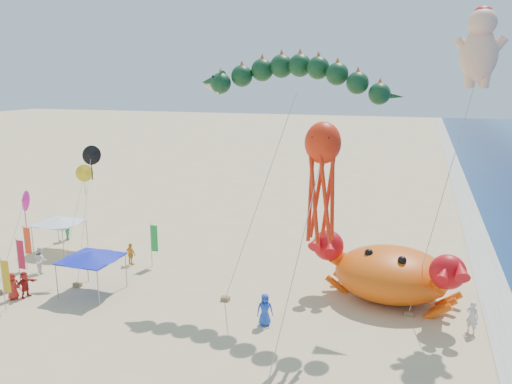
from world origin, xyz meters
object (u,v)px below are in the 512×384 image
(cherub_kite, at_px, (480,46))
(octopus_kite, at_px, (322,174))
(crab_inflatable, at_px, (391,272))
(dragon_kite, at_px, (294,84))
(canopy_blue, at_px, (91,255))
(canopy_white, at_px, (59,221))

(cherub_kite, xyz_separation_m, octopus_kite, (-6.94, -7.58, -6.07))
(octopus_kite, bearing_deg, crab_inflatable, 63.28)
(dragon_kite, xyz_separation_m, canopy_blue, (-11.50, -4.32, -10.29))
(crab_inflatable, distance_m, dragon_kite, 12.54)
(crab_inflatable, xyz_separation_m, dragon_kite, (-6.06, -0.46, 10.98))
(dragon_kite, bearing_deg, cherub_kite, 10.20)
(cherub_kite, height_order, octopus_kite, cherub_kite)
(crab_inflatable, xyz_separation_m, canopy_blue, (-17.56, -4.78, 0.69))
(octopus_kite, xyz_separation_m, canopy_white, (-21.55, 7.26, -6.22))
(crab_inflatable, xyz_separation_m, cherub_kite, (3.79, 1.31, 12.97))
(crab_inflatable, bearing_deg, canopy_white, 177.69)
(crab_inflatable, relative_size, cherub_kite, 0.54)
(crab_inflatable, relative_size, canopy_white, 2.73)
(dragon_kite, xyz_separation_m, cherub_kite, (9.84, 1.77, 2.00))
(canopy_blue, bearing_deg, octopus_kite, -5.89)
(crab_inflatable, bearing_deg, canopy_blue, -164.76)
(crab_inflatable, relative_size, canopy_blue, 2.61)
(crab_inflatable, bearing_deg, dragon_kite, -175.63)
(crab_inflatable, height_order, canopy_blue, crab_inflatable)
(crab_inflatable, xyz_separation_m, octopus_kite, (-3.16, -6.27, 6.91))
(dragon_kite, distance_m, canopy_blue, 16.02)
(dragon_kite, distance_m, canopy_white, 21.35)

